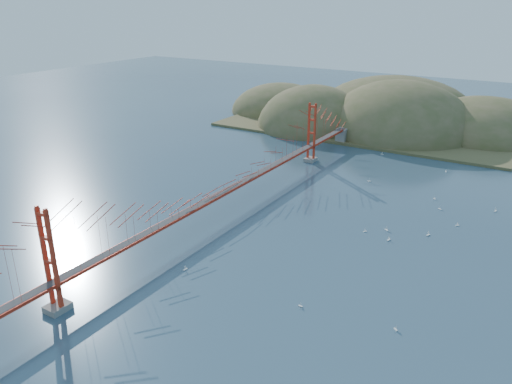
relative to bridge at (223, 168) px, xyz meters
The scene contains 17 objects.
ground 7.01m from the bridge, 90.00° to the right, with size 320.00×320.00×0.00m, color #2D465B.
bridge is the anchor object (origin of this frame).
far_headlands 68.73m from the bridge, 88.14° to the left, with size 84.00×58.00×25.00m.
sailboat_16 34.83m from the bridge, 40.47° to the left, with size 0.58×0.58×0.60m.
sailboat_4 30.35m from the bridge, 15.83° to the left, with size 0.66×0.66×0.73m.
sailboat_12 43.71m from the bridge, 75.64° to the left, with size 0.59×0.54×0.66m.
sailboat_7 33.87m from the bridge, 33.39° to the left, with size 0.59×0.59×0.65m.
sailboat_1 24.97m from the bridge, 16.01° to the left, with size 0.70×0.70×0.74m.
sailboat_8 34.68m from the bridge, 23.31° to the left, with size 0.62×0.62×0.64m.
sailboat_14 22.26m from the bridge, 12.60° to the left, with size 0.58×0.58×0.61m.
sailboat_0 25.53m from the bridge, ahead, with size 0.59×0.66×0.74m.
sailboat_15 45.10m from the bridge, 56.57° to the left, with size 0.49×0.49×0.56m.
sailboat_3 29.13m from the bridge, 60.12° to the left, with size 0.63×0.59×0.71m.
sailboat_10 19.04m from the bridge, 70.27° to the right, with size 0.54×0.64×0.73m.
sailboat_2 27.62m from the bridge, 37.50° to the right, with size 0.52×0.45×0.59m.
sailboat_9 41.93m from the bridge, 31.93° to the left, with size 0.58×0.62×0.69m.
sailboat_6 35.08m from the bridge, 25.71° to the right, with size 0.58×0.58×0.61m.
Camera 1 is at (40.71, -56.56, 30.39)m, focal length 35.00 mm.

